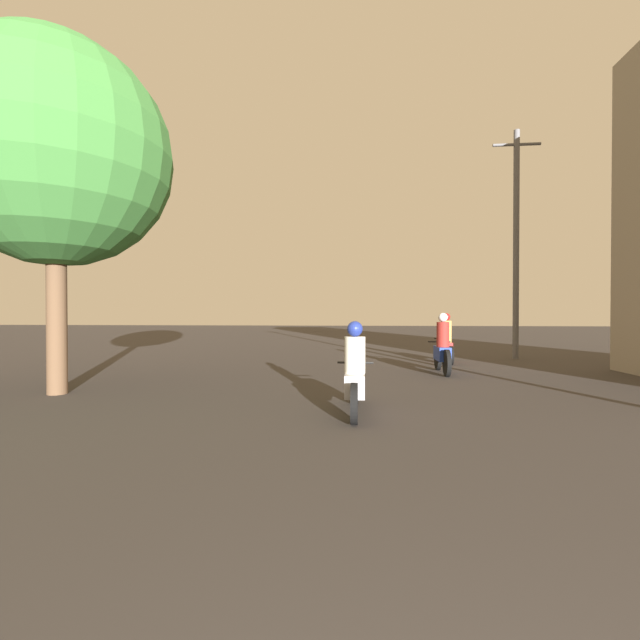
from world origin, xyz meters
name	(u,v)px	position (x,y,z in m)	size (l,w,h in m)	color
motorcycle_silver	(355,376)	(-0.68, 6.87, 0.58)	(0.60, 1.98, 1.44)	black
motorcycle_blue	(442,349)	(1.53, 11.65, 0.63)	(0.60, 1.95, 1.59)	black
motorcycle_red	(446,342)	(2.14, 14.30, 0.64)	(0.60, 2.04, 1.58)	black
utility_pole_far	(516,240)	(4.77, 15.66, 4.14)	(1.60, 0.20, 7.94)	slate
street_tree	(55,154)	(-6.46, 7.93, 4.63)	(4.33, 4.33, 6.81)	brown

